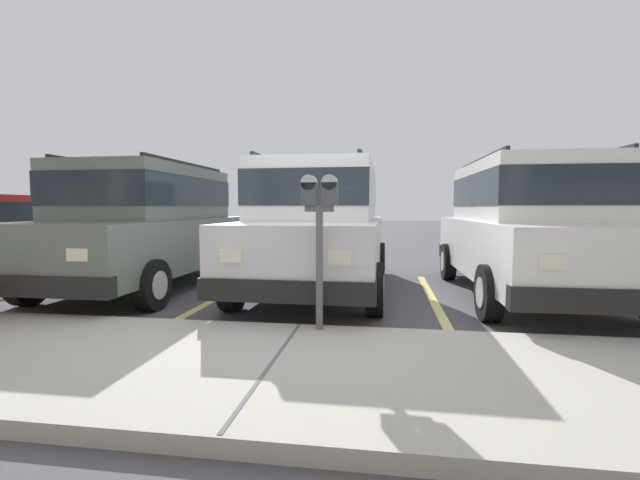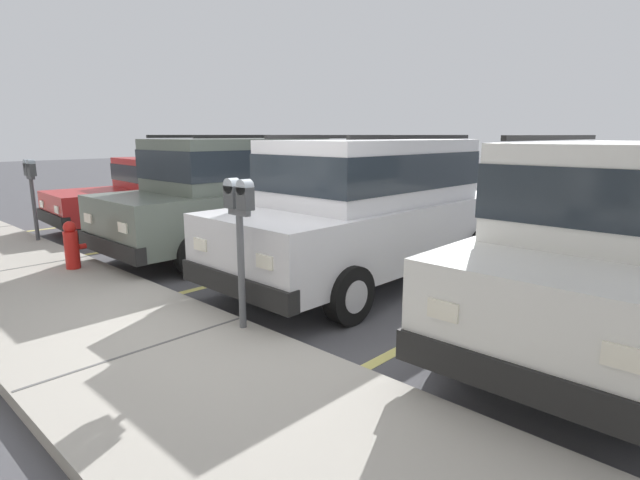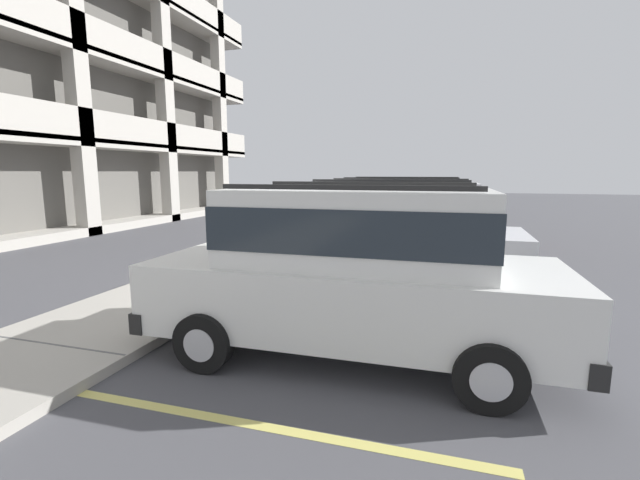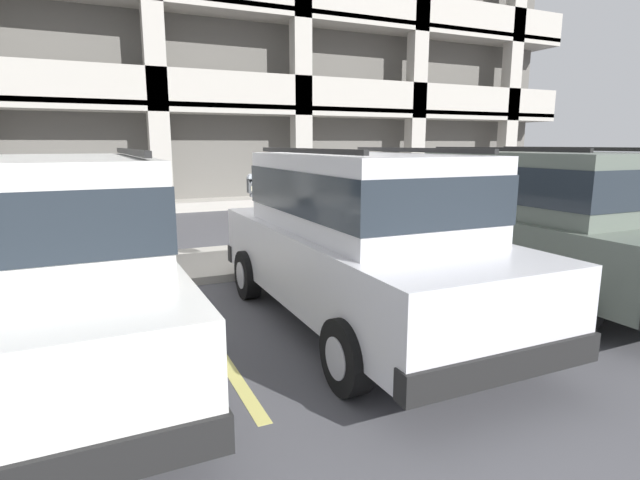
{
  "view_description": "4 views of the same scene",
  "coord_description": "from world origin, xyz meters",
  "px_view_note": "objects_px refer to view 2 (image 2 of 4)",
  "views": [
    {
      "loc": [
        -0.84,
        4.43,
        1.31
      ],
      "look_at": [
        -0.05,
        -0.85,
        0.91
      ],
      "focal_mm": 24.0,
      "sensor_mm": 36.0,
      "label": 1
    },
    {
      "loc": [
        -4.09,
        3.27,
        2.04
      ],
      "look_at": [
        -0.32,
        -0.68,
        0.88
      ],
      "focal_mm": 28.0,
      "sensor_mm": 36.0,
      "label": 2
    },
    {
      "loc": [
        -7.72,
        -3.19,
        2.16
      ],
      "look_at": [
        0.1,
        -0.83,
        0.86
      ],
      "focal_mm": 24.0,
      "sensor_mm": 36.0,
      "label": 3
    },
    {
      "loc": [
        -2.61,
        -7.07,
        2.08
      ],
      "look_at": [
        0.26,
        -0.87,
        0.76
      ],
      "focal_mm": 28.0,
      "sensor_mm": 36.0,
      "label": 4
    }
  ],
  "objects_px": {
    "parking_meter_near": "(239,218)",
    "parking_meter_far": "(31,180)",
    "silver_suv": "(370,205)",
    "fire_hydrant": "(72,245)",
    "red_sedan": "(621,235)",
    "blue_coupe": "(161,190)",
    "dark_hatchback": "(238,190)"
  },
  "relations": [
    {
      "from": "silver_suv",
      "to": "parking_meter_far",
      "type": "height_order",
      "value": "silver_suv"
    },
    {
      "from": "fire_hydrant",
      "to": "blue_coupe",
      "type": "bearing_deg",
      "value": -46.85
    },
    {
      "from": "dark_hatchback",
      "to": "parking_meter_far",
      "type": "relative_size",
      "value": 3.22
    },
    {
      "from": "dark_hatchback",
      "to": "red_sedan",
      "type": "bearing_deg",
      "value": -178.91
    },
    {
      "from": "red_sedan",
      "to": "parking_meter_near",
      "type": "distance_m",
      "value": 3.71
    },
    {
      "from": "parking_meter_near",
      "to": "fire_hydrant",
      "type": "relative_size",
      "value": 2.15
    },
    {
      "from": "silver_suv",
      "to": "fire_hydrant",
      "type": "relative_size",
      "value": 6.85
    },
    {
      "from": "parking_meter_near",
      "to": "blue_coupe",
      "type": "bearing_deg",
      "value": -22.89
    },
    {
      "from": "dark_hatchback",
      "to": "fire_hydrant",
      "type": "bearing_deg",
      "value": 80.86
    },
    {
      "from": "silver_suv",
      "to": "blue_coupe",
      "type": "height_order",
      "value": "silver_suv"
    },
    {
      "from": "parking_meter_near",
      "to": "parking_meter_far",
      "type": "distance_m",
      "value": 6.18
    },
    {
      "from": "red_sedan",
      "to": "blue_coupe",
      "type": "bearing_deg",
      "value": -2.07
    },
    {
      "from": "silver_suv",
      "to": "red_sedan",
      "type": "xyz_separation_m",
      "value": [
        -3.08,
        0.01,
        0.0
      ]
    },
    {
      "from": "silver_suv",
      "to": "fire_hydrant",
      "type": "bearing_deg",
      "value": 41.36
    },
    {
      "from": "parking_meter_near",
      "to": "fire_hydrant",
      "type": "distance_m",
      "value": 3.73
    },
    {
      "from": "silver_suv",
      "to": "parking_meter_near",
      "type": "xyz_separation_m",
      "value": [
        -0.37,
        2.54,
        0.15
      ]
    },
    {
      "from": "blue_coupe",
      "to": "parking_meter_near",
      "type": "height_order",
      "value": "parking_meter_near"
    },
    {
      "from": "red_sedan",
      "to": "fire_hydrant",
      "type": "relative_size",
      "value": 6.86
    },
    {
      "from": "silver_suv",
      "to": "dark_hatchback",
      "type": "relative_size",
      "value": 1.0
    },
    {
      "from": "parking_meter_near",
      "to": "parking_meter_far",
      "type": "relative_size",
      "value": 1.02
    },
    {
      "from": "dark_hatchback",
      "to": "fire_hydrant",
      "type": "xyz_separation_m",
      "value": [
        0.44,
        2.71,
        -0.62
      ]
    },
    {
      "from": "red_sedan",
      "to": "parking_meter_near",
      "type": "bearing_deg",
      "value": 42.17
    },
    {
      "from": "parking_meter_far",
      "to": "dark_hatchback",
      "type": "bearing_deg",
      "value": -141.33
    },
    {
      "from": "silver_suv",
      "to": "dark_hatchback",
      "type": "xyz_separation_m",
      "value": [
        2.83,
        0.13,
        0.0
      ]
    },
    {
      "from": "dark_hatchback",
      "to": "parking_meter_near",
      "type": "height_order",
      "value": "dark_hatchback"
    },
    {
      "from": "silver_suv",
      "to": "blue_coupe",
      "type": "xyz_separation_m",
      "value": [
        6.1,
        -0.2,
        -0.27
      ]
    },
    {
      "from": "dark_hatchback",
      "to": "blue_coupe",
      "type": "relative_size",
      "value": 1.04
    },
    {
      "from": "red_sedan",
      "to": "dark_hatchback",
      "type": "distance_m",
      "value": 5.91
    },
    {
      "from": "parking_meter_near",
      "to": "silver_suv",
      "type": "bearing_deg",
      "value": -81.68
    },
    {
      "from": "parking_meter_near",
      "to": "parking_meter_far",
      "type": "xyz_separation_m",
      "value": [
        6.18,
        -0.02,
        -0.02
      ]
    },
    {
      "from": "parking_meter_far",
      "to": "fire_hydrant",
      "type": "distance_m",
      "value": 2.68
    },
    {
      "from": "silver_suv",
      "to": "blue_coupe",
      "type": "distance_m",
      "value": 6.11
    }
  ]
}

